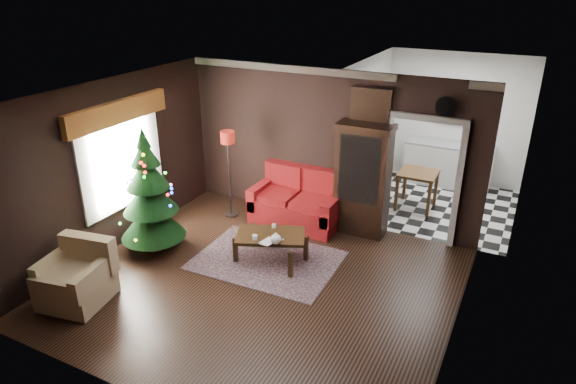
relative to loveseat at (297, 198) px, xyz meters
The scene contains 26 objects.
floor 2.15m from the loveseat, 78.96° to the right, with size 5.50×5.50×0.00m, color black.
ceiling 3.11m from the loveseat, 78.96° to the right, with size 5.50×5.50×0.00m, color white.
wall_back 1.08m from the loveseat, 48.37° to the left, with size 5.50×5.50×0.00m, color black.
wall_front 4.66m from the loveseat, 84.98° to the right, with size 5.50×5.50×0.00m, color black.
wall_left 3.25m from the loveseat, 138.90° to the right, with size 5.50×5.50×0.00m, color black.
wall_right 3.86m from the loveseat, 33.06° to the right, with size 5.50×5.50×0.00m, color black.
doorway 2.22m from the loveseat, 12.09° to the left, with size 1.10×0.10×2.10m, color silver, non-canonical shape.
left_window 3.11m from the loveseat, 141.31° to the right, with size 0.05×1.60×1.40m, color white.
valance 3.40m from the loveseat, 140.32° to the right, with size 0.12×2.10×0.35m, color #A55E2A.
kitchen_floor 2.91m from the loveseat, 42.88° to the left, with size 3.00×3.00×0.00m, color white.
kitchen_window 4.17m from the loveseat, 58.30° to the left, with size 0.70×0.06×0.70m, color white.
rug 1.51m from the loveseat, 83.78° to the right, with size 2.24×1.63×0.01m, color #482E3D.
loveseat is the anchor object (origin of this frame).
curio_cabinet 1.25m from the loveseat, 10.83° to the left, with size 0.90×0.45×1.90m, color black, non-canonical shape.
floor_lamp 1.34m from the loveseat, 168.82° to the right, with size 0.28×0.28×1.67m, color black, non-canonical shape.
christmas_tree 2.64m from the loveseat, 131.06° to the right, with size 1.06×1.06×2.02m, color black, non-canonical shape.
armchair 3.97m from the loveseat, 115.00° to the right, with size 0.87×0.87×0.89m, color tan, non-canonical shape.
coffee_table 1.45m from the loveseat, 80.95° to the right, with size 1.07×0.64×0.48m, color #352013, non-canonical shape.
teapot 1.71m from the loveseat, 74.89° to the right, with size 0.18×0.18×0.17m, color white, non-canonical shape.
cup_a 1.20m from the loveseat, 82.19° to the right, with size 0.07×0.07×0.06m, color white.
cup_b 1.67m from the loveseat, 87.02° to the right, with size 0.08×0.08×0.07m, color white.
book 1.66m from the loveseat, 82.07° to the right, with size 0.18×0.02×0.25m, color #937D57.
wall_clock 3.04m from the loveseat, ahead, with size 0.32×0.32×0.06m, color white.
painting 2.13m from the loveseat, 19.40° to the left, with size 0.62×0.05×0.52m, color tan.
kitchen_counter 3.79m from the loveseat, 56.31° to the left, with size 1.80×0.60×0.90m, color silver.
kitchen_table 2.45m from the loveseat, 42.51° to the left, with size 0.70×0.70×0.75m, color brown, non-canonical shape.
Camera 1 is at (3.22, -5.49, 4.27)m, focal length 31.44 mm.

